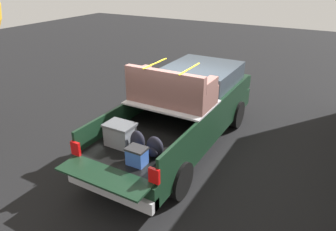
{
  "coord_description": "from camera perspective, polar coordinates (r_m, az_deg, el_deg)",
  "views": [
    {
      "loc": [
        -6.17,
        -3.15,
        4.11
      ],
      "look_at": [
        -0.6,
        0.0,
        1.1
      ],
      "focal_mm": 33.2,
      "sensor_mm": 36.0,
      "label": 1
    }
  ],
  "objects": [
    {
      "name": "pickup_truck",
      "position": [
        7.9,
        3.35,
        1.47
      ],
      "size": [
        6.05,
        2.06,
        2.23
      ],
      "color": "black",
      "rests_on": "ground_plane"
    },
    {
      "name": "ground_plane",
      "position": [
        8.06,
        2.11,
        -5.5
      ],
      "size": [
        40.0,
        40.0,
        0.0
      ],
      "primitive_type": "plane",
      "color": "black"
    }
  ]
}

